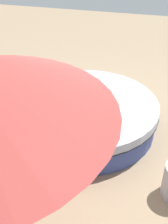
% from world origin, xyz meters
% --- Properties ---
extents(ground_plane, '(16.00, 16.00, 0.00)m').
position_xyz_m(ground_plane, '(0.00, 0.00, 0.00)').
color(ground_plane, '#9E8466').
extents(round_bed, '(2.53, 2.53, 0.52)m').
position_xyz_m(round_bed, '(0.00, 0.00, 0.27)').
color(round_bed, '#38478C').
rests_on(round_bed, ground_plane).
extents(throw_pillow_0, '(0.53, 0.36, 0.15)m').
position_xyz_m(throw_pillow_0, '(-0.06, -0.77, 0.60)').
color(throw_pillow_0, beige).
rests_on(throw_pillow_0, round_bed).
extents(throw_pillow_1, '(0.56, 0.34, 0.14)m').
position_xyz_m(throw_pillow_1, '(0.72, 0.06, 0.59)').
color(throw_pillow_1, silver).
rests_on(throw_pillow_1, round_bed).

